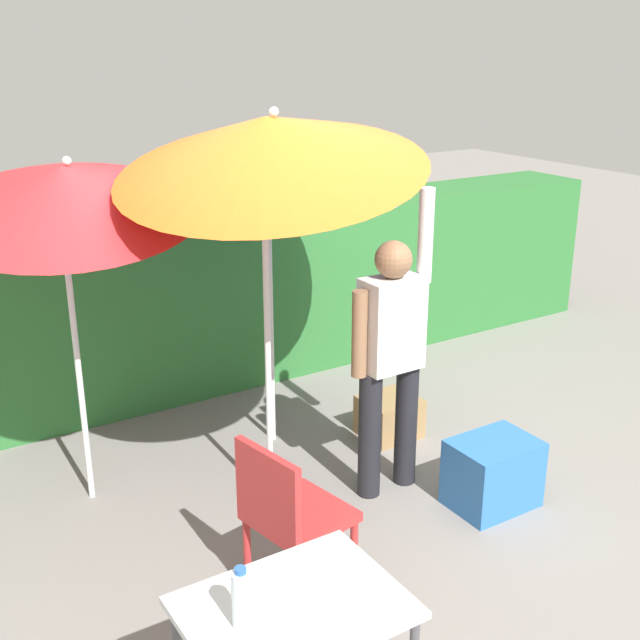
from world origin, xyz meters
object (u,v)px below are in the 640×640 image
object	(u,v)px
umbrella_rainbow	(269,144)
crate_cardboard	(389,417)
umbrella_yellow	(64,189)
cooler_box	(493,473)
bottle_water	(241,599)
person_vendor	(391,350)
umbrella_orange	(264,163)
folding_table	(294,625)
chair_plastic	(289,513)

from	to	relation	value
umbrella_rainbow	crate_cardboard	distance (m)	2.33
umbrella_yellow	cooler_box	world-z (taller)	umbrella_yellow
umbrella_rainbow	bottle_water	xyz separation A→B (m)	(-1.05, -1.67, -1.30)
person_vendor	umbrella_orange	bearing A→B (deg)	107.19
umbrella_rainbow	folding_table	world-z (taller)	umbrella_rainbow
person_vendor	bottle_water	xyz separation A→B (m)	(-1.72, -1.44, -0.08)
umbrella_orange	umbrella_yellow	distance (m)	1.29
cooler_box	folding_table	xyz separation A→B (m)	(-1.94, -0.95, 0.44)
umbrella_orange	folding_table	world-z (taller)	umbrella_orange
umbrella_rainbow	chair_plastic	size ratio (longest dim) A/B	2.89
chair_plastic	crate_cardboard	distance (m)	1.93
umbrella_orange	umbrella_yellow	size ratio (longest dim) A/B	1.02
person_vendor	cooler_box	xyz separation A→B (m)	(0.42, -0.49, -0.72)
umbrella_yellow	chair_plastic	distance (m)	2.11
umbrella_yellow	chair_plastic	size ratio (longest dim) A/B	2.52
chair_plastic	cooler_box	size ratio (longest dim) A/B	1.75
crate_cardboard	bottle_water	bearing A→B (deg)	-137.14
umbrella_orange	bottle_water	distance (m)	3.01
umbrella_rainbow	bottle_water	size ratio (longest dim) A/B	10.71
crate_cardboard	cooler_box	bearing A→B (deg)	-90.75
umbrella_orange	person_vendor	xyz separation A→B (m)	(0.30, -0.97, -1.01)
umbrella_rainbow	cooler_box	bearing A→B (deg)	-33.13
person_vendor	folding_table	world-z (taller)	person_vendor
umbrella_orange	crate_cardboard	distance (m)	1.99
umbrella_rainbow	umbrella_orange	size ratio (longest dim) A/B	1.12
umbrella_rainbow	cooler_box	distance (m)	2.35
chair_plastic	crate_cardboard	bearing A→B (deg)	38.07
umbrella_orange	folding_table	size ratio (longest dim) A/B	2.87
cooler_box	folding_table	bearing A→B (deg)	-153.89
umbrella_yellow	crate_cardboard	xyz separation A→B (m)	(2.02, -0.31, -1.77)
chair_plastic	bottle_water	bearing A→B (deg)	-128.58
umbrella_orange	chair_plastic	distance (m)	2.27
umbrella_yellow	chair_plastic	bearing A→B (deg)	-70.34
crate_cardboard	folding_table	world-z (taller)	folding_table
cooler_box	bottle_water	bearing A→B (deg)	-156.11
cooler_box	crate_cardboard	distance (m)	1.06
folding_table	person_vendor	bearing A→B (deg)	43.59
chair_plastic	cooler_box	world-z (taller)	chair_plastic
chair_plastic	cooler_box	xyz separation A→B (m)	(1.48, 0.12, -0.30)
umbrella_orange	bottle_water	xyz separation A→B (m)	(-1.42, -2.42, -1.09)
folding_table	cooler_box	bearing A→B (deg)	26.11
umbrella_rainbow	person_vendor	xyz separation A→B (m)	(0.67, -0.22, -1.22)
cooler_box	crate_cardboard	world-z (taller)	cooler_box
person_vendor	cooler_box	distance (m)	0.97
chair_plastic	folding_table	bearing A→B (deg)	-118.79
folding_table	umbrella_rainbow	bearing A→B (deg)	63.22
person_vendor	bottle_water	distance (m)	2.25
umbrella_orange	person_vendor	distance (m)	1.43
umbrella_orange	crate_cardboard	xyz separation A→B (m)	(0.74, -0.41, -1.80)
umbrella_rainbow	crate_cardboard	world-z (taller)	umbrella_rainbow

